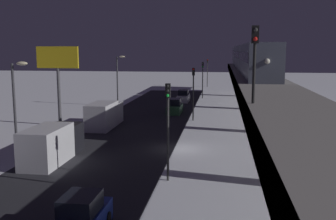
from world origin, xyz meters
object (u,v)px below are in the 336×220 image
rail_signal (255,51)px  traffic_light_mid (193,86)px  traffic_light_near (168,118)px  traffic_light_far (203,75)px  subway_train (247,57)px  delivery_van (53,143)px  sedan_blue (81,220)px  sedan_green (175,107)px  traffic_light_distant (207,69)px  commercial_billboard (58,65)px  sedan_white (183,97)px  box_truck (105,115)px

rail_signal → traffic_light_mid: size_ratio=0.62×
rail_signal → traffic_light_near: 7.62m
traffic_light_far → rail_signal: bearing=95.9°
rail_signal → subway_train: bearing=-92.8°
subway_train → delivery_van: 36.71m
rail_signal → sedan_blue: rail_signal is taller
traffic_light_far → sedan_green: bearing=80.2°
traffic_light_distant → subway_train: bearing=102.6°
traffic_light_near → commercial_billboard: commercial_billboard is taller
commercial_billboard → sedan_blue: bearing=115.0°
rail_signal → traffic_light_distant: rail_signal is taller
subway_train → sedan_white: (9.89, -4.07, -6.72)m
sedan_green → traffic_light_near: bearing=-84.0°
sedan_blue → box_truck: (6.60, -25.28, 0.56)m
commercial_billboard → traffic_light_distant: bearing=-106.6°
traffic_light_far → box_truck: bearing=71.0°
box_truck → traffic_light_distant: size_ratio=1.16×
sedan_blue → traffic_light_far: (-2.90, -52.90, 3.41)m
subway_train → commercial_billboard: (21.80, 18.42, -0.69)m
traffic_light_distant → commercial_billboard: 51.97m
subway_train → rail_signal: 39.54m
sedan_green → delivery_van: bearing=-105.2°
box_truck → traffic_light_near: (-9.50, 17.05, 2.85)m
rail_signal → box_truck: bearing=-55.1°
subway_train → delivery_van: subway_train is taller
box_truck → traffic_light_near: bearing=119.1°
sedan_green → traffic_light_far: bearing=80.2°
sedan_blue → subway_train: bearing=77.3°
traffic_light_far → traffic_light_distant: bearing=-90.0°
sedan_green → traffic_light_distant: size_ratio=0.75×
sedan_blue → box_truck: box_truck is taller
sedan_white → delivery_van: bearing=-100.3°
traffic_light_near → traffic_light_far: same height
subway_train → box_truck: bearing=48.5°
subway_train → traffic_light_far: size_ratio=8.67×
sedan_white → traffic_light_distant: bearing=83.9°
sedan_blue → box_truck: 26.14m
box_truck → delivery_van: 13.59m
sedan_green → traffic_light_near: (-2.90, 27.81, 3.40)m
subway_train → traffic_light_far: subway_train is taller
delivery_van → box_truck: bearing=-90.0°
sedan_green → traffic_light_distant: traffic_light_distant is taller
sedan_white → commercial_billboard: 26.15m
traffic_light_far → traffic_light_distant: 22.33m
subway_train → traffic_light_distant: bearing=-77.4°
traffic_light_near → sedan_blue: bearing=70.6°
rail_signal → sedan_white: size_ratio=0.85×
subway_train → sedan_white: bearing=-22.4°
sedan_blue → sedan_green: same height
subway_train → traffic_light_far: bearing=-52.1°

